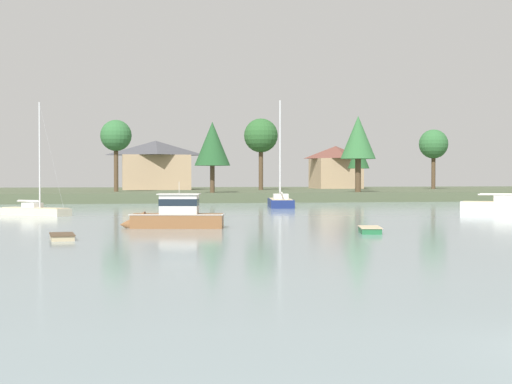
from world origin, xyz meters
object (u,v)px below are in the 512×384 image
object	(u,v)px
dinghy_sand	(62,237)
sailboat_cream	(35,213)
cruiser_wood	(170,219)
dinghy_green	(370,231)
sailboat_navy	(280,205)
sailboat_white	(509,209)

from	to	relation	value
dinghy_sand	sailboat_cream	bearing A→B (deg)	98.78
cruiser_wood	dinghy_green	size ratio (longest dim) A/B	2.31
sailboat_cream	sailboat_navy	size ratio (longest dim) A/B	0.82
dinghy_green	sailboat_cream	bearing A→B (deg)	131.10
cruiser_wood	dinghy_sand	size ratio (longest dim) A/B	2.43
sailboat_cream	dinghy_sand	bearing A→B (deg)	-81.22
sailboat_navy	dinghy_sand	bearing A→B (deg)	-116.70
cruiser_wood	dinghy_green	distance (m)	12.50
sailboat_white	dinghy_sand	xyz separation A→B (m)	(-37.20, -23.73, -0.16)
cruiser_wood	sailboat_navy	size ratio (longest dim) A/B	0.57
dinghy_green	sailboat_white	size ratio (longest dim) A/B	0.22
sailboat_cream	sailboat_white	world-z (taller)	sailboat_white
dinghy_green	sailboat_navy	distance (m)	37.26
sailboat_cream	cruiser_wood	bearing A→B (deg)	-60.56
cruiser_wood	sailboat_navy	bearing A→B (deg)	66.37
sailboat_white	dinghy_sand	bearing A→B (deg)	-147.47
sailboat_cream	sailboat_white	xyz separation A→B (m)	(41.10, -1.54, 0.06)
sailboat_white	dinghy_sand	world-z (taller)	sailboat_white
sailboat_white	sailboat_cream	bearing A→B (deg)	177.85
sailboat_cream	sailboat_white	distance (m)	41.13
dinghy_green	dinghy_sand	world-z (taller)	dinghy_green
sailboat_cream	dinghy_green	bearing A→B (deg)	-48.90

